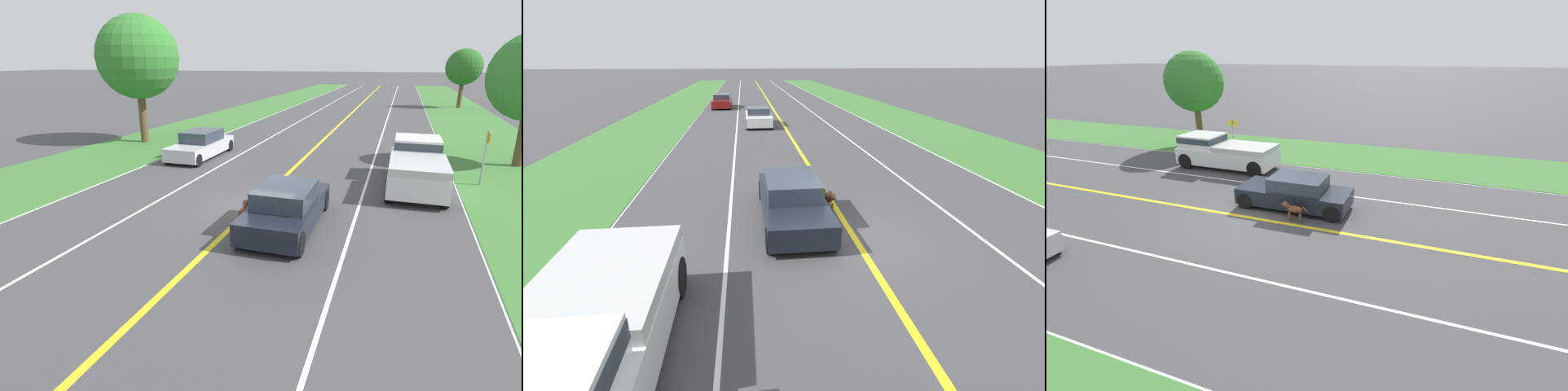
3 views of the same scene
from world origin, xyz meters
TOP-DOWN VIEW (x-y plane):
  - ground_plane at (0.00, 0.00)m, footprint 400.00×400.00m
  - centre_divider_line at (0.00, 0.00)m, footprint 0.18×160.00m
  - lane_edge_line_right at (7.00, 0.00)m, footprint 0.14×160.00m
  - lane_edge_line_left at (-7.00, 0.00)m, footprint 0.14×160.00m
  - lane_dash_same_dir at (3.50, 0.00)m, footprint 0.10×160.00m
  - lane_dash_oncoming at (-3.50, 0.00)m, footprint 0.10×160.00m
  - grass_verge_right at (10.00, 0.00)m, footprint 6.00×160.00m
  - ego_car at (1.57, -1.35)m, footprint 1.87×4.58m
  - dog at (0.32, -1.74)m, footprint 0.26×1.08m
  - pickup_truck at (5.37, 4.47)m, footprint 2.13×5.46m
  - roadside_tree_right_near at (10.12, 9.54)m, footprint 4.00×4.00m
  - street_sign at (7.92, 5.40)m, footprint 0.11×0.64m

SIDE VIEW (x-z plane):
  - ground_plane at x=0.00m, z-range 0.00..0.00m
  - centre_divider_line at x=0.00m, z-range 0.00..0.01m
  - lane_edge_line_right at x=7.00m, z-range 0.00..0.01m
  - lane_edge_line_left at x=-7.00m, z-range 0.00..0.01m
  - lane_dash_same_dir at x=3.50m, z-range 0.00..0.01m
  - lane_dash_oncoming at x=-3.50m, z-range 0.00..0.01m
  - grass_verge_right at x=10.00m, z-range 0.00..0.03m
  - dog at x=0.32m, z-range 0.10..0.89m
  - ego_car at x=1.57m, z-range -0.04..1.31m
  - pickup_truck at x=5.37m, z-range 0.03..1.79m
  - street_sign at x=7.92m, z-range 0.30..2.54m
  - roadside_tree_right_near at x=10.12m, z-range 1.06..7.23m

